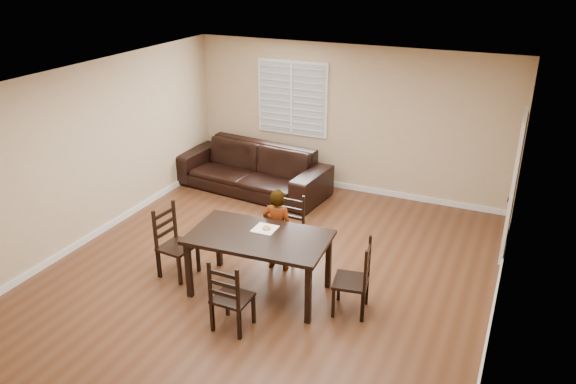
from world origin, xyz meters
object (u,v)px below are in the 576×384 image
Objects in this scene: dining_table at (259,242)px; child at (278,230)px; chair_right at (361,281)px; sofa at (252,169)px; donut at (267,227)px; chair_left at (170,243)px; chair_far at (227,301)px; chair_near at (290,227)px.

child reaches higher than dining_table.
chair_right reaches higher than sofa.
dining_table is at bearing -92.67° from donut.
chair_left is at bearing -77.45° from sofa.
sofa is at bearing -65.12° from chair_far.
dining_table is 1.82× the size of chair_left.
chair_near is 0.77× the size of child.
dining_table is 0.66m from child.
child is (0.02, -0.47, 0.18)m from chair_near.
dining_table is 0.64× the size of sofa.
dining_table is at bearing -95.44° from chair_right.
chair_far is at bearing -87.94° from donut.
child is 10.88× the size of donut.
chair_left reaches higher than chair_right.
chair_right is 4.22m from sofa.
chair_left is (-1.40, 0.86, 0.03)m from chair_far.
chair_right is 0.81× the size of child.
donut is (0.01, 0.20, 0.11)m from dining_table.
chair_left is 0.35× the size of sofa.
chair_right reaches higher than chair_near.
chair_near is 2.05m from chair_far.
sofa is at bearing -57.59° from child.
sofa is (-1.70, 3.03, -0.33)m from dining_table.
sofa is (-1.64, 1.91, -0.00)m from chair_near.
child reaches higher than sofa.
child is at bearing -121.20° from chair_right.
child reaches higher than chair_left.
chair_left reaches higher than sofa.
chair_near is at bearing -90.16° from child.
child is at bearing -49.11° from sofa.
sofa is (-1.66, 2.38, -0.19)m from child.
chair_near is 2.52m from sofa.
dining_table is 1.38m from chair_right.
chair_far reaches higher than chair_near.
donut reaches higher than dining_table.
dining_table is at bearing -85.87° from chair_far.
dining_table is 16.51× the size of donut.
sofa is at bearing -143.58° from chair_right.
chair_right reaches higher than dining_table.
chair_far is at bearing -60.08° from sofa.
dining_table is 3.49m from sofa.
chair_near is at bearing -85.89° from chair_far.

